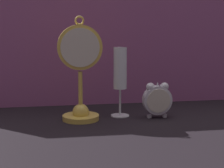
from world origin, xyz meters
The scene contains 5 objects.
ground_plane centered at (0.00, 0.00, 0.00)m, with size 4.00×4.00×0.00m, color black.
fabric_backdrop_drape centered at (0.00, 0.33, 0.28)m, with size 1.34×0.01×0.56m, color #8E4C7F.
pocket_watch_on_stand centered at (-0.10, 0.09, 0.13)m, with size 0.14×0.12×0.34m.
alarm_clock_twin_bell centered at (0.15, 0.08, 0.07)m, with size 0.10×0.03×0.12m.
champagne_flute centered at (0.03, 0.12, 0.15)m, with size 0.06×0.06×0.23m.
Camera 1 is at (-0.20, -1.10, 0.31)m, focal length 60.00 mm.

